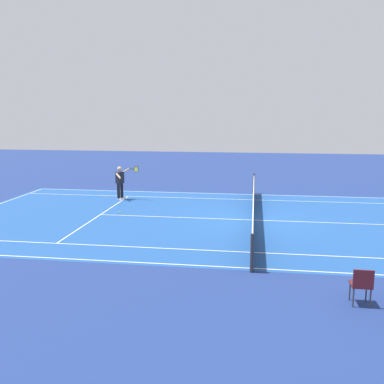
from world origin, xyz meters
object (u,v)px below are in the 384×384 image
tennis_player_near (121,181)px  spectator_chair_3 (362,284)px  tennis_net (253,208)px  tennis_ball (120,212)px

tennis_player_near → spectator_chair_3: 13.98m
tennis_net → tennis_ball: 5.74m
tennis_net → spectator_chair_3: size_ratio=13.30×
tennis_player_near → tennis_ball: 3.03m
tennis_net → tennis_player_near: (6.52, -3.24, 0.44)m
tennis_ball → spectator_chair_3: (-8.13, 7.96, 0.49)m
tennis_net → spectator_chair_3: (-2.42, 7.50, 0.03)m
tennis_net → tennis_ball: size_ratio=177.27×
tennis_player_near → tennis_ball: size_ratio=25.71×
tennis_player_near → tennis_net: bearing=153.6°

